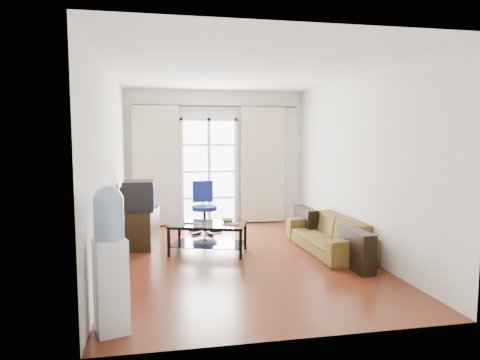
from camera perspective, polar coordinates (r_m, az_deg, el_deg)
name	(u,v)px	position (r m, az deg, el deg)	size (l,w,h in m)	color
floor	(240,258)	(6.39, 0.03, -10.30)	(5.20, 5.20, 0.00)	maroon
ceiling	(240,71)	(6.21, 0.03, 14.39)	(5.20, 5.20, 0.00)	white
wall_back	(216,158)	(8.72, -3.22, 2.99)	(3.60, 0.02, 2.70)	silver
wall_front	(298,186)	(3.65, 7.80, -0.83)	(3.60, 0.02, 2.70)	silver
wall_left	(110,168)	(6.08, -16.89, 1.57)	(0.02, 5.20, 2.70)	silver
wall_right	(356,165)	(6.73, 15.26, 2.00)	(0.02, 5.20, 2.70)	silver
french_door	(209,171)	(8.66, -4.14, 1.14)	(1.16, 0.06, 2.15)	white
curtain_rod	(216,106)	(8.63, -3.17, 9.81)	(0.04, 0.04, 3.30)	#4C3F2D
curtain_left	(156,166)	(8.53, -11.12, 1.82)	(0.90, 0.07, 2.35)	beige
curtain_right	(263,165)	(8.79, 3.05, 2.03)	(0.90, 0.07, 2.35)	beige
radiator	(255,207)	(8.87, 2.04, -3.59)	(0.64, 0.12, 0.64)	gray
sofa	(328,234)	(6.81, 11.61, -7.07)	(0.77, 1.86, 0.54)	brown
coffee_table	(208,234)	(6.58, -4.25, -7.18)	(1.27, 0.97, 0.46)	silver
bowl	(228,221)	(6.62, -1.60, -5.44)	(0.25, 0.25, 0.05)	#328A40
book	(228,224)	(6.43, -1.60, -5.91)	(0.19, 0.23, 0.02)	#A53914
remote	(189,223)	(6.56, -6.87, -5.72)	(0.14, 0.04, 0.02)	black
tv_stand	(138,228)	(7.15, -13.38, -6.24)	(0.55, 0.82, 0.60)	black
crt_tv	(137,196)	(6.99, -13.51, -2.04)	(0.53, 0.52, 0.47)	black
task_chair	(204,218)	(7.94, -4.77, -5.07)	(0.67, 0.67, 0.95)	black
water_cooler	(110,257)	(4.04, -16.94, -9.79)	(0.34, 0.34, 1.34)	white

